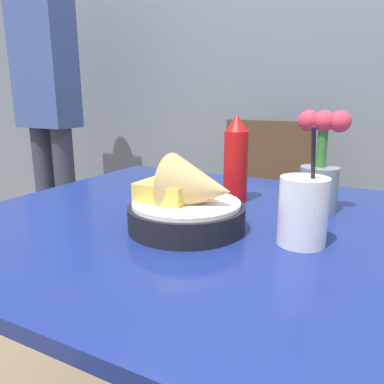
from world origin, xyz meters
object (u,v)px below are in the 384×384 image
(drink_cup, at_px, (303,213))
(person_standing, at_px, (47,97))
(flower_vase, at_px, (320,169))
(chair_far_window, at_px, (259,201))
(food_basket, at_px, (190,204))
(ketchup_bottle, at_px, (236,160))

(drink_cup, relative_size, person_standing, 0.12)
(flower_vase, bearing_deg, chair_far_window, 116.16)
(chair_far_window, height_order, drink_cup, drink_cup)
(chair_far_window, xyz_separation_m, food_basket, (0.16, -0.97, 0.26))
(ketchup_bottle, height_order, drink_cup, ketchup_bottle)
(flower_vase, xyz_separation_m, person_standing, (-1.51, 0.61, 0.15))
(flower_vase, bearing_deg, drink_cup, -87.26)
(chair_far_window, relative_size, flower_vase, 3.93)
(flower_vase, bearing_deg, food_basket, -128.70)
(ketchup_bottle, relative_size, person_standing, 0.12)
(flower_vase, bearing_deg, person_standing, 157.98)
(drink_cup, bearing_deg, food_basket, -173.05)
(food_basket, relative_size, person_standing, 0.13)
(chair_far_window, relative_size, food_basket, 3.86)
(chair_far_window, relative_size, person_standing, 0.52)
(ketchup_bottle, bearing_deg, person_standing, 154.79)
(food_basket, xyz_separation_m, ketchup_bottle, (0.00, 0.24, 0.05))
(chair_far_window, distance_m, drink_cup, 1.05)
(chair_far_window, bearing_deg, drink_cup, -68.74)
(flower_vase, bearing_deg, ketchup_bottle, -177.47)
(food_basket, height_order, drink_cup, drink_cup)
(chair_far_window, relative_size, drink_cup, 4.23)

